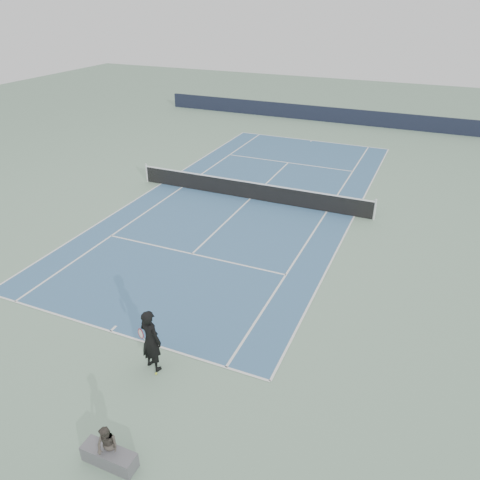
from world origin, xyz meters
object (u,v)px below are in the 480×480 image
at_px(tennis_ball, 156,374).
at_px(spectator_bench, 108,452).
at_px(tennis_net, 250,190).
at_px(tennis_player, 151,340).

distance_m(tennis_ball, spectator_bench, 2.93).
height_order(tennis_net, spectator_bench, spectator_bench).
bearing_deg(tennis_ball, spectator_bench, -78.67).
bearing_deg(tennis_ball, tennis_net, 100.48).
xyz_separation_m(tennis_player, spectator_bench, (0.80, -3.09, -0.61)).
height_order(tennis_player, spectator_bench, tennis_player).
bearing_deg(tennis_player, tennis_net, 99.65).
height_order(tennis_net, tennis_player, tennis_player).
xyz_separation_m(tennis_net, spectator_bench, (2.96, -15.78, -0.11)).
distance_m(tennis_net, spectator_bench, 16.06).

